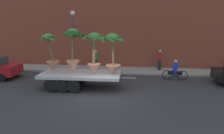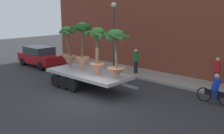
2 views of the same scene
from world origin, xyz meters
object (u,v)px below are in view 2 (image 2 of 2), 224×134
(potted_palm_extra, at_px, (83,46))
(potted_palm_rear, at_px, (116,53))
(trailing_car, at_px, (40,56))
(street_lamp, at_px, (114,28))
(cyclist, at_px, (215,91))
(pedestrian_far_left, at_px, (217,71))
(pedestrian_near_gate, at_px, (136,60))
(potted_palm_front, at_px, (97,51))
(flatbed_trailer, at_px, (85,75))
(potted_palm_middle, at_px, (69,50))

(potted_palm_extra, bearing_deg, potted_palm_rear, 1.16)
(trailing_car, xyz_separation_m, street_lamp, (5.71, 2.54, 2.40))
(cyclist, distance_m, pedestrian_far_left, 2.59)
(pedestrian_far_left, bearing_deg, cyclist, -69.45)
(pedestrian_near_gate, xyz_separation_m, street_lamp, (-1.73, -0.40, 2.19))
(potted_palm_front, bearing_deg, potted_palm_extra, 173.78)
(potted_palm_extra, relative_size, street_lamp, 0.58)
(flatbed_trailer, bearing_deg, pedestrian_far_left, 40.92)
(pedestrian_far_left, bearing_deg, potted_palm_middle, -147.48)
(potted_palm_front, xyz_separation_m, pedestrian_far_left, (4.52, 5.05, -1.27))
(trailing_car, bearing_deg, potted_palm_front, -10.26)
(flatbed_trailer, xyz_separation_m, potted_palm_extra, (-0.21, 0.05, 1.70))
(potted_palm_middle, xyz_separation_m, potted_palm_front, (2.91, -0.31, 0.27))
(potted_palm_middle, distance_m, potted_palm_front, 2.94)
(potted_palm_rear, distance_m, pedestrian_far_left, 6.05)
(potted_palm_front, distance_m, pedestrian_near_gate, 4.68)
(flatbed_trailer, xyz_separation_m, trailing_car, (-7.05, 1.39, 0.08))
(potted_palm_front, relative_size, pedestrian_near_gate, 1.52)
(cyclist, xyz_separation_m, street_lamp, (-7.95, 1.38, 2.56))
(pedestrian_near_gate, relative_size, street_lamp, 0.35)
(potted_palm_middle, height_order, potted_palm_front, potted_palm_front)
(potted_palm_extra, height_order, street_lamp, street_lamp)
(flatbed_trailer, height_order, street_lamp, street_lamp)
(potted_palm_rear, height_order, pedestrian_far_left, potted_palm_rear)
(potted_palm_rear, bearing_deg, pedestrian_far_left, 55.03)
(street_lamp, bearing_deg, potted_palm_middle, -95.84)
(potted_palm_rear, relative_size, street_lamp, 0.53)
(trailing_car, bearing_deg, cyclist, 4.86)
(potted_palm_rear, xyz_separation_m, trailing_car, (-9.37, 1.29, -1.49))
(potted_palm_front, xyz_separation_m, street_lamp, (-2.53, 4.03, 0.92))
(trailing_car, xyz_separation_m, pedestrian_near_gate, (7.43, 2.94, 0.22))
(flatbed_trailer, height_order, cyclist, cyclist)
(potted_palm_extra, height_order, cyclist, potted_palm_extra)
(flatbed_trailer, distance_m, cyclist, 7.08)
(potted_palm_extra, distance_m, cyclist, 7.47)
(trailing_car, bearing_deg, potted_palm_rear, -7.83)
(potted_palm_front, bearing_deg, street_lamp, 122.10)
(pedestrian_near_gate, bearing_deg, trailing_car, -158.44)
(flatbed_trailer, height_order, potted_palm_middle, potted_palm_middle)
(potted_palm_middle, relative_size, pedestrian_near_gate, 1.46)
(street_lamp, bearing_deg, cyclist, -9.86)
(flatbed_trailer, relative_size, pedestrian_near_gate, 3.59)
(trailing_car, bearing_deg, street_lamp, 24.00)
(trailing_car, bearing_deg, pedestrian_near_gate, 21.56)
(potted_palm_middle, height_order, trailing_car, potted_palm_middle)
(potted_palm_extra, bearing_deg, pedestrian_far_left, 39.63)
(potted_palm_rear, height_order, pedestrian_near_gate, potted_palm_rear)
(potted_palm_front, xyz_separation_m, cyclist, (5.42, 2.65, -1.65))
(potted_palm_front, relative_size, street_lamp, 0.54)
(trailing_car, relative_size, pedestrian_near_gate, 2.38)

